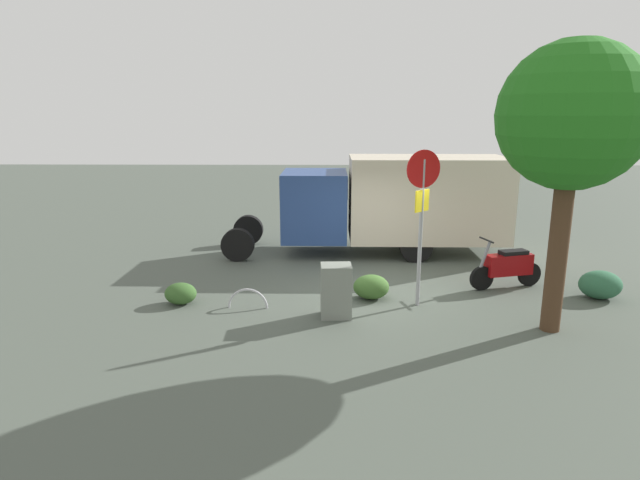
{
  "coord_description": "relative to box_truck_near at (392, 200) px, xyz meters",
  "views": [
    {
      "loc": [
        1.01,
        11.48,
        3.95
      ],
      "look_at": [
        1.18,
        0.31,
        1.25
      ],
      "focal_mm": 29.54,
      "sensor_mm": 36.0,
      "label": 1
    }
  ],
  "objects": [
    {
      "name": "ground_plane",
      "position": [
        0.81,
        3.34,
        -1.56
      ],
      "size": [
        60.0,
        60.0,
        0.0
      ],
      "primitive_type": "plane",
      "color": "#4B5349"
    },
    {
      "name": "box_truck_near",
      "position": [
        0.0,
        0.0,
        0.0
      ],
      "size": [
        7.91,
        2.22,
        2.77
      ],
      "rotation": [
        0.0,
        0.0,
        -0.01
      ],
      "color": "black",
      "rests_on": "ground"
    },
    {
      "name": "motorcycle",
      "position": [
        -2.34,
        3.12,
        -1.04
      ],
      "size": [
        1.77,
        0.73,
        1.2
      ],
      "rotation": [
        0.0,
        0.0,
        0.27
      ],
      "color": "black",
      "rests_on": "ground"
    },
    {
      "name": "stop_sign",
      "position": [
        -0.08,
        4.31,
        0.61
      ],
      "size": [
        0.71,
        0.33,
        3.25
      ],
      "color": "#9E9EA3",
      "rests_on": "ground"
    },
    {
      "name": "street_tree",
      "position": [
        -2.35,
        5.56,
        2.3
      ],
      "size": [
        2.56,
        2.56,
        5.2
      ],
      "color": "#47301E",
      "rests_on": "ground"
    },
    {
      "name": "utility_cabinet",
      "position": [
        1.65,
        4.95,
        -1.02
      ],
      "size": [
        0.62,
        0.52,
        1.07
      ],
      "primitive_type": "cube",
      "rotation": [
        0.0,
        0.0,
        0.04
      ],
      "color": "slate",
      "rests_on": "ground"
    },
    {
      "name": "bike_rack_hoop",
      "position": [
        3.48,
        4.51,
        -1.56
      ],
      "size": [
        0.85,
        0.09,
        0.85
      ],
      "primitive_type": "torus",
      "rotation": [
        1.57,
        0.0,
        -0.04
      ],
      "color": "#B7B7BC",
      "rests_on": "ground"
    },
    {
      "name": "shrub_near_sign",
      "position": [
        -4.14,
        3.81,
        -1.25
      ],
      "size": [
        0.91,
        0.74,
        0.62
      ],
      "primitive_type": "ellipsoid",
      "color": "#2D6142",
      "rests_on": "ground"
    },
    {
      "name": "shrub_mid_verge",
      "position": [
        0.87,
        3.91,
        -1.29
      ],
      "size": [
        0.78,
        0.64,
        0.53
      ],
      "primitive_type": "ellipsoid",
      "color": "#3D652A",
      "rests_on": "ground"
    },
    {
      "name": "shrub_by_tree",
      "position": [
        4.94,
        4.3,
        -1.33
      ],
      "size": [
        0.67,
        0.55,
        0.46
      ],
      "primitive_type": "ellipsoid",
      "color": "#355B27",
      "rests_on": "ground"
    }
  ]
}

